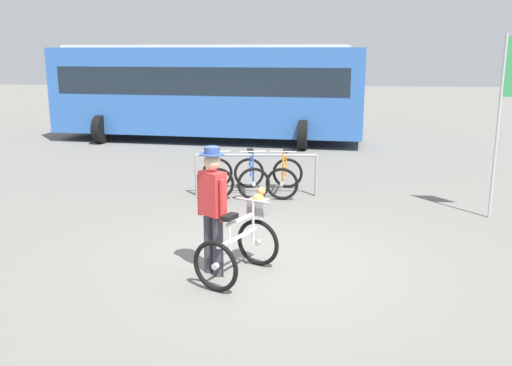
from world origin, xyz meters
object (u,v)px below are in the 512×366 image
object	(u,v)px
bus_distant	(208,87)
racked_bike_yellow	(218,176)
racked_bike_orange	(285,177)
banner_flag	(509,92)
racked_bike_blue	(251,176)
featured_bicycle	(243,240)
person_with_featured_bike	(213,205)

from	to	relation	value
bus_distant	racked_bike_yellow	bearing A→B (deg)	-79.37
racked_bike_yellow	racked_bike_orange	xyz separation A→B (m)	(1.40, 0.09, 0.00)
banner_flag	racked_bike_yellow	bearing A→B (deg)	165.84
bus_distant	racked_bike_blue	bearing A→B (deg)	-73.87
featured_bicycle	banner_flag	world-z (taller)	banner_flag
racked_bike_yellow	person_with_featured_bike	bearing A→B (deg)	-82.30
featured_bicycle	person_with_featured_bike	distance (m)	0.61
bus_distant	racked_bike_orange	bearing A→B (deg)	-68.59
banner_flag	racked_bike_blue	bearing A→B (deg)	163.23
racked_bike_yellow	featured_bicycle	world-z (taller)	featured_bicycle
racked_bike_blue	bus_distant	bearing A→B (deg)	106.13
racked_bike_orange	featured_bicycle	size ratio (longest dim) A/B	0.92
racked_bike_blue	person_with_featured_bike	world-z (taller)	person_with_featured_bike
racked_bike_yellow	person_with_featured_bike	size ratio (longest dim) A/B	0.70
racked_bike_yellow	bus_distant	world-z (taller)	bus_distant
racked_bike_orange	bus_distant	size ratio (longest dim) A/B	0.11
featured_bicycle	banner_flag	xyz separation A→B (m)	(4.26, 2.96, 1.74)
racked_bike_blue	racked_bike_orange	world-z (taller)	same
featured_bicycle	person_with_featured_bike	xyz separation A→B (m)	(-0.39, -0.00, 0.46)
racked_bike_blue	person_with_featured_bike	bearing A→B (deg)	-91.59
racked_bike_orange	banner_flag	distance (m)	4.49
racked_bike_yellow	racked_bike_orange	world-z (taller)	same
racked_bike_yellow	racked_bike_blue	distance (m)	0.70
person_with_featured_bike	bus_distant	size ratio (longest dim) A/B	0.17
racked_bike_blue	racked_bike_orange	xyz separation A→B (m)	(0.70, 0.05, 0.00)
featured_bicycle	person_with_featured_bike	world-z (taller)	person_with_featured_bike
racked_bike_orange	person_with_featured_bike	size ratio (longest dim) A/B	0.67
person_with_featured_bike	banner_flag	size ratio (longest dim) A/B	0.54
person_with_featured_bike	banner_flag	world-z (taller)	banner_flag
featured_bicycle	bus_distant	xyz separation A→B (m)	(-2.29, 11.29, 1.25)
racked_bike_orange	featured_bicycle	world-z (taller)	featured_bicycle
racked_bike_blue	bus_distant	world-z (taller)	bus_distant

